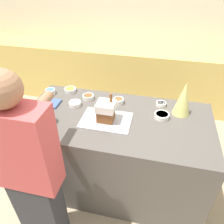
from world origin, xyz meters
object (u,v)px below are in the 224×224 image
object	(u,v)px
candy_bowl_near_tray_left	(70,90)
decorative_tree	(184,98)
candy_bowl_beside_tree	(75,104)
person	(31,175)
candy_bowl_near_tray_right	(161,104)
candy_bowl_front_corner	(119,101)
cookbook	(48,103)
baking_tray	(106,120)
candy_bowl_center_rear	(162,115)
gingerbread_house	(106,111)
mug	(48,118)
candy_bowl_behind_tray	(50,91)
candy_bowl_far_right	(88,97)

from	to	relation	value
candy_bowl_near_tray_left	decorative_tree	bearing A→B (deg)	-6.90
candy_bowl_beside_tree	person	distance (m)	0.85
decorative_tree	candy_bowl_near_tray_right	xyz separation A→B (m)	(-0.19, 0.09, -0.14)
candy_bowl_front_corner	cookbook	bearing A→B (deg)	-166.13
baking_tray	candy_bowl_front_corner	world-z (taller)	candy_bowl_front_corner
candy_bowl_near_tray_right	candy_bowl_center_rear	size ratio (longest dim) A/B	0.72
cookbook	candy_bowl_beside_tree	bearing A→B (deg)	5.56
gingerbread_house	mug	xyz separation A→B (m)	(-0.49, -0.15, -0.05)
candy_bowl_near_tray_left	candy_bowl_behind_tray	xyz separation A→B (m)	(-0.19, -0.09, 0.01)
decorative_tree	cookbook	xyz separation A→B (m)	(-1.30, -0.13, -0.15)
decorative_tree	candy_bowl_behind_tray	size ratio (longest dim) A/B	3.14
candy_bowl_near_tray_left	candy_bowl_front_corner	size ratio (longest dim) A/B	1.21
candy_bowl_near_tray_left	candy_bowl_front_corner	bearing A→B (deg)	-10.20
candy_bowl_near_tray_left	person	xyz separation A→B (m)	(0.14, -1.09, -0.07)
baking_tray	mug	distance (m)	0.52
candy_bowl_behind_tray	mug	bearing A→B (deg)	-65.93
person	mug	bearing A→B (deg)	102.64
decorative_tree	candy_bowl_near_tray_left	bearing A→B (deg)	173.10
gingerbread_house	candy_bowl_front_corner	world-z (taller)	gingerbread_house
candy_bowl_behind_tray	mug	xyz separation A→B (m)	(0.21, -0.47, 0.02)
candy_bowl_behind_tray	candy_bowl_front_corner	distance (m)	0.75
candy_bowl_beside_tree	candy_bowl_near_tray_right	bearing A→B (deg)	13.19
gingerbread_house	mug	bearing A→B (deg)	-163.38
decorative_tree	candy_bowl_center_rear	bearing A→B (deg)	-147.43
candy_bowl_near_tray_right	person	xyz separation A→B (m)	(-0.85, -1.04, -0.07)
cookbook	mug	distance (m)	0.32
gingerbread_house	candy_bowl_center_rear	distance (m)	0.52
candy_bowl_behind_tray	candy_bowl_far_right	world-z (taller)	candy_bowl_behind_tray
candy_bowl_front_corner	mug	xyz separation A→B (m)	(-0.54, -0.45, 0.02)
candy_bowl_near_tray_left	candy_bowl_beside_tree	xyz separation A→B (m)	(0.15, -0.25, -0.00)
baking_tray	candy_bowl_center_rear	size ratio (longest dim) A/B	3.33
mug	baking_tray	bearing A→B (deg)	16.61
candy_bowl_front_corner	mug	distance (m)	0.71
candy_bowl_near_tray_left	candy_bowl_behind_tray	distance (m)	0.21
decorative_tree	person	bearing A→B (deg)	-137.53
candy_bowl_behind_tray	mug	distance (m)	0.51
candy_bowl_behind_tray	baking_tray	bearing A→B (deg)	-24.54
candy_bowl_near_tray_right	candy_bowl_behind_tray	world-z (taller)	candy_bowl_behind_tray
candy_bowl_center_rear	candy_bowl_front_corner	bearing A→B (deg)	161.10
baking_tray	candy_bowl_near_tray_left	distance (m)	0.66
candy_bowl_near_tray_left	mug	size ratio (longest dim) A/B	1.22
candy_bowl_near_tray_left	cookbook	size ratio (longest dim) A/B	0.53
candy_bowl_far_right	mug	bearing A→B (deg)	-115.74
gingerbread_house	candy_bowl_far_right	distance (m)	0.42
candy_bowl_near_tray_right	mug	xyz separation A→B (m)	(-0.97, -0.51, 0.03)
candy_bowl_far_right	cookbook	xyz separation A→B (m)	(-0.37, -0.18, -0.02)
candy_bowl_far_right	candy_bowl_beside_tree	bearing A→B (deg)	-120.94
candy_bowl_center_rear	gingerbread_house	bearing A→B (deg)	-162.13
baking_tray	cookbook	xyz separation A→B (m)	(-0.64, 0.14, 0.01)
candy_bowl_near_tray_right	person	distance (m)	1.34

